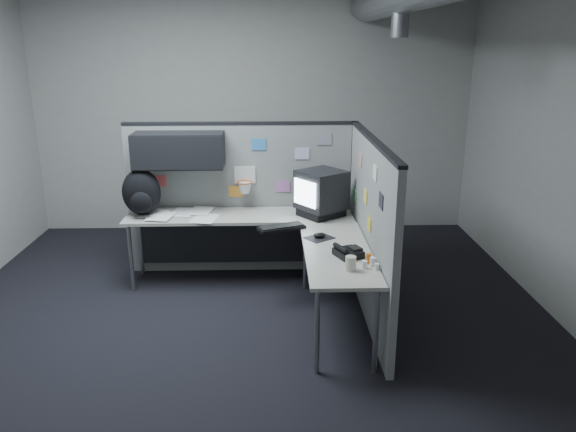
{
  "coord_description": "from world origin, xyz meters",
  "views": [
    {
      "loc": [
        0.23,
        -4.5,
        2.4
      ],
      "look_at": [
        0.38,
        0.35,
        0.9
      ],
      "focal_mm": 35.0,
      "sensor_mm": 36.0,
      "label": 1
    }
  ],
  "objects_px": {
    "keyboard": "(281,227)",
    "phone": "(348,252)",
    "backpack": "(141,193)",
    "desk": "(264,234)",
    "monitor": "(321,193)"
  },
  "relations": [
    {
      "from": "desk",
      "to": "phone",
      "type": "xyz_separation_m",
      "value": [
        0.7,
        -0.93,
        0.15
      ]
    },
    {
      "from": "phone",
      "to": "backpack",
      "type": "relative_size",
      "value": 0.57
    },
    {
      "from": "desk",
      "to": "monitor",
      "type": "xyz_separation_m",
      "value": [
        0.58,
        0.22,
        0.36
      ]
    },
    {
      "from": "phone",
      "to": "backpack",
      "type": "height_order",
      "value": "backpack"
    },
    {
      "from": "backpack",
      "to": "desk",
      "type": "bearing_deg",
      "value": -3.11
    },
    {
      "from": "phone",
      "to": "backpack",
      "type": "xyz_separation_m",
      "value": [
        -1.93,
        1.21,
        0.19
      ]
    },
    {
      "from": "phone",
      "to": "backpack",
      "type": "distance_m",
      "value": 2.28
    },
    {
      "from": "keyboard",
      "to": "phone",
      "type": "relative_size",
      "value": 1.76
    },
    {
      "from": "desk",
      "to": "backpack",
      "type": "xyz_separation_m",
      "value": [
        -1.23,
        0.28,
        0.35
      ]
    },
    {
      "from": "monitor",
      "to": "desk",
      "type": "bearing_deg",
      "value": -151.12
    },
    {
      "from": "keyboard",
      "to": "backpack",
      "type": "relative_size",
      "value": 1.0
    },
    {
      "from": "phone",
      "to": "desk",
      "type": "bearing_deg",
      "value": 113.69
    },
    {
      "from": "desk",
      "to": "monitor",
      "type": "relative_size",
      "value": 4.06
    },
    {
      "from": "monitor",
      "to": "keyboard",
      "type": "relative_size",
      "value": 1.2
    },
    {
      "from": "desk",
      "to": "keyboard",
      "type": "distance_m",
      "value": 0.3
    }
  ]
}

